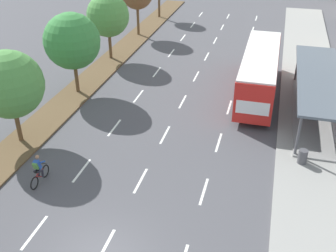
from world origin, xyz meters
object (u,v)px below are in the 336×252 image
Objects in this scene: bus_shelter at (321,92)px; median_tree_fourth at (108,16)px; bus at (260,70)px; median_tree_third at (72,41)px; median_tree_second at (9,84)px; cyclist at (39,171)px; trash_bin at (303,156)px.

bus_shelter is 2.06× the size of median_tree_fourth.
bus_shelter is 1.07× the size of bus.
bus_shelter is at bearing -29.80° from bus.
median_tree_third is (-13.51, -3.28, 2.07)m from bus.
median_tree_fourth reaches higher than bus_shelter.
median_tree_fourth is at bearing 90.10° from median_tree_second.
cyclist is (-14.68, -11.71, -1.08)m from bus_shelter.
median_tree_third is at bearing -166.33° from bus.
median_tree_second is 0.95× the size of median_tree_third.
trash_bin is at bearing 21.59° from cyclist.
cyclist is 5.71m from median_tree_second.
trash_bin is at bearing 6.68° from median_tree_second.
cyclist is 0.30× the size of median_tree_third.
median_tree_third is at bearing 105.93° from cyclist.
median_tree_third reaches higher than bus.
median_tree_third is 17.94m from trash_bin.
median_tree_second is at bearing -155.28° from bus_shelter.
trash_bin is (13.60, 5.38, -0.22)m from cyclist.
bus is 6.20× the size of cyclist.
cyclist is 0.31× the size of median_tree_fourth.
median_tree_third is 7.18× the size of trash_bin.
cyclist is at bearing -126.31° from bus.
median_tree_second reaches higher than cyclist.
bus reaches higher than bus_shelter.
median_tree_third reaches higher than bus_shelter.
median_tree_fourth is at bearing 159.82° from bus_shelter.
bus_shelter is 18.81m from cyclist.
trash_bin is (16.96, 1.99, -3.33)m from median_tree_second.
median_tree_second reaches higher than bus.
bus_shelter is 1.98× the size of median_tree_third.
bus_shelter is at bearing 80.31° from trash_bin.
bus_shelter reaches higher than cyclist.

